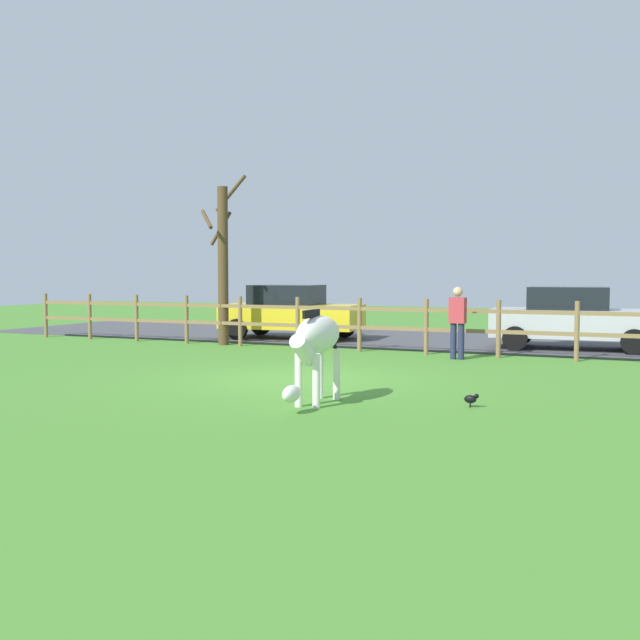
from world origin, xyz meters
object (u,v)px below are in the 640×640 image
Objects in this scene: parked_car_yellow at (291,311)px; visitor_near_fence at (458,319)px; crow_on_grass at (471,399)px; zebra at (316,342)px; parked_car_silver at (573,317)px; bare_tree at (223,261)px.

visitor_near_fence reaches higher than parked_car_yellow.
zebra is at bearing -162.98° from crow_on_grass.
parked_car_yellow is at bearing -178.73° from parked_car_silver.
crow_on_grass is 8.90m from parked_car_silver.
crow_on_grass is at bearing -74.28° from visitor_near_fence.
crow_on_grass is 11.34m from parked_car_yellow.
bare_tree reaches higher than crow_on_grass.
zebra is at bearing -50.16° from bare_tree.
parked_car_yellow is (-5.09, 9.35, -0.08)m from zebra.
bare_tree is at bearing -166.41° from parked_car_silver.
visitor_near_fence is (-2.19, -2.95, 0.06)m from parked_car_silver.
zebra is 9.90m from parked_car_silver.
parked_car_yellow is at bearing 61.53° from bare_tree.
parked_car_yellow is (-7.79, -0.17, 0.00)m from parked_car_silver.
bare_tree reaches higher than parked_car_yellow.
crow_on_grass is at bearing -50.10° from parked_car_yellow.
visitor_near_fence is at bearing -6.93° from bare_tree.
crow_on_grass is 0.05× the size of parked_car_silver.
parked_car_silver is 7.79m from parked_car_yellow.
parked_car_silver is 3.68m from visitor_near_fence.
zebra is 9.00× the size of crow_on_grass.
parked_car_yellow is (-7.26, 8.68, 0.72)m from crow_on_grass.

